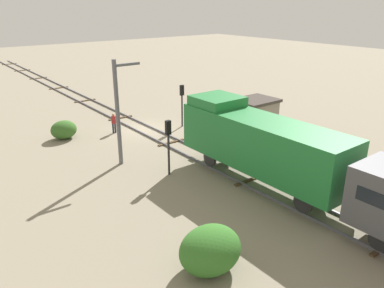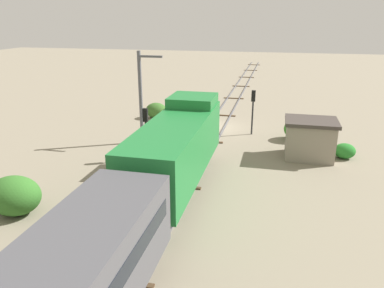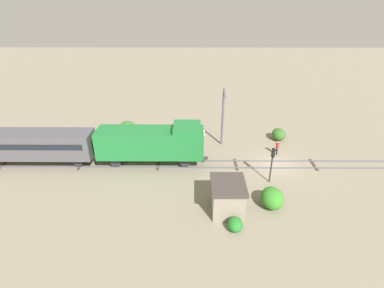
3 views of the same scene
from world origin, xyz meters
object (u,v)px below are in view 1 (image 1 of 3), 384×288
(traffic_signal_mid, at_px, (168,137))
(relay_hut, at_px, (255,114))
(traffic_signal_near, at_px, (182,98))
(locomotive, at_px, (258,141))
(catenary_mast, at_px, (118,110))
(worker_near_track, at_px, (114,122))

(traffic_signal_mid, bearing_deg, relay_hut, -165.08)
(traffic_signal_mid, bearing_deg, traffic_signal_near, -131.17)
(traffic_signal_mid, bearing_deg, locomotive, 128.13)
(traffic_signal_mid, relative_size, catenary_mast, 0.51)
(locomotive, distance_m, traffic_signal_near, 12.30)
(worker_near_track, distance_m, relay_hut, 11.96)
(locomotive, bearing_deg, worker_near_track, -80.23)
(traffic_signal_near, relative_size, catenary_mast, 0.53)
(worker_near_track, distance_m, catenary_mast, 7.20)
(traffic_signal_near, xyz_separation_m, relay_hut, (-4.30, 4.64, -1.21))
(worker_near_track, height_order, relay_hut, relay_hut)
(traffic_signal_near, height_order, catenary_mast, catenary_mast)
(catenary_mast, bearing_deg, locomotive, 122.32)
(locomotive, relative_size, relay_hut, 3.31)
(catenary_mast, relative_size, relay_hut, 2.01)
(locomotive, bearing_deg, traffic_signal_mid, -51.87)
(traffic_signal_near, relative_size, worker_near_track, 2.19)
(locomotive, xyz_separation_m, traffic_signal_mid, (3.40, -4.33, -0.24))
(relay_hut, bearing_deg, catenary_mast, -2.58)
(relay_hut, bearing_deg, traffic_signal_near, -47.19)
(worker_near_track, bearing_deg, relay_hut, 160.30)
(traffic_signal_mid, height_order, catenary_mast, catenary_mast)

